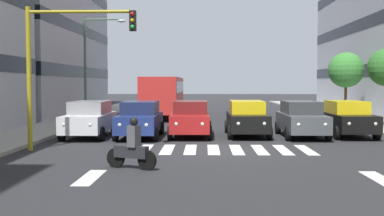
{
  "coord_description": "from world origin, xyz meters",
  "views": [
    {
      "loc": [
        0.82,
        18.22,
        2.61
      ],
      "look_at": [
        1.42,
        -5.11,
        1.35
      ],
      "focal_mm": 43.94,
      "sensor_mm": 36.0,
      "label": 1
    }
  ],
  "objects_px": {
    "car_4": "(140,119)",
    "traffic_light_gantry": "(60,54)",
    "car_5": "(89,119)",
    "car_1": "(301,119)",
    "car_2": "(247,118)",
    "street_tree_2": "(346,70)",
    "bus_behind_traffic": "(164,93)",
    "car_3": "(191,118)",
    "street_lamp_right": "(92,57)",
    "motorcycle_with_rider": "(132,148)",
    "car_0": "(347,118)"
  },
  "relations": [
    {
      "from": "car_0",
      "to": "street_lamp_right",
      "type": "relative_size",
      "value": 0.66
    },
    {
      "from": "car_2",
      "to": "street_lamp_right",
      "type": "relative_size",
      "value": 0.66
    },
    {
      "from": "motorcycle_with_rider",
      "to": "traffic_light_gantry",
      "type": "relative_size",
      "value": 0.29
    },
    {
      "from": "car_2",
      "to": "car_5",
      "type": "distance_m",
      "value": 7.62
    },
    {
      "from": "car_3",
      "to": "car_1",
      "type": "bearing_deg",
      "value": 177.86
    },
    {
      "from": "car_2",
      "to": "street_tree_2",
      "type": "height_order",
      "value": "street_tree_2"
    },
    {
      "from": "car_5",
      "to": "car_4",
      "type": "bearing_deg",
      "value": 179.39
    },
    {
      "from": "car_0",
      "to": "car_1",
      "type": "bearing_deg",
      "value": 10.66
    },
    {
      "from": "car_2",
      "to": "motorcycle_with_rider",
      "type": "height_order",
      "value": "car_2"
    },
    {
      "from": "street_tree_2",
      "to": "street_lamp_right",
      "type": "bearing_deg",
      "value": 12.03
    },
    {
      "from": "traffic_light_gantry",
      "to": "bus_behind_traffic",
      "type": "bearing_deg",
      "value": -97.94
    },
    {
      "from": "street_tree_2",
      "to": "traffic_light_gantry",
      "type": "bearing_deg",
      "value": 45.85
    },
    {
      "from": "car_0",
      "to": "street_lamp_right",
      "type": "xyz_separation_m",
      "value": [
        14.22,
        -7.29,
        3.37
      ]
    },
    {
      "from": "car_1",
      "to": "car_4",
      "type": "bearing_deg",
      "value": 2.46
    },
    {
      "from": "car_3",
      "to": "car_4",
      "type": "bearing_deg",
      "value": 12.46
    },
    {
      "from": "car_1",
      "to": "car_3",
      "type": "bearing_deg",
      "value": -2.14
    },
    {
      "from": "motorcycle_with_rider",
      "to": "street_tree_2",
      "type": "bearing_deg",
      "value": -121.77
    },
    {
      "from": "car_2",
      "to": "traffic_light_gantry",
      "type": "bearing_deg",
      "value": 34.15
    },
    {
      "from": "street_tree_2",
      "to": "car_3",
      "type": "bearing_deg",
      "value": 46.06
    },
    {
      "from": "car_4",
      "to": "street_lamp_right",
      "type": "distance_m",
      "value": 9.69
    },
    {
      "from": "car_1",
      "to": "car_5",
      "type": "xyz_separation_m",
      "value": [
        10.15,
        0.31,
        0.0
      ]
    },
    {
      "from": "car_4",
      "to": "traffic_light_gantry",
      "type": "relative_size",
      "value": 0.81
    },
    {
      "from": "car_0",
      "to": "traffic_light_gantry",
      "type": "relative_size",
      "value": 0.81
    },
    {
      "from": "car_5",
      "to": "traffic_light_gantry",
      "type": "xyz_separation_m",
      "value": [
        0.03,
        4.43,
        2.8
      ]
    },
    {
      "from": "car_5",
      "to": "motorcycle_with_rider",
      "type": "relative_size",
      "value": 2.76
    },
    {
      "from": "bus_behind_traffic",
      "to": "traffic_light_gantry",
      "type": "height_order",
      "value": "traffic_light_gantry"
    },
    {
      "from": "car_5",
      "to": "traffic_light_gantry",
      "type": "bearing_deg",
      "value": 89.66
    },
    {
      "from": "car_4",
      "to": "car_5",
      "type": "distance_m",
      "value": 2.43
    },
    {
      "from": "car_4",
      "to": "traffic_light_gantry",
      "type": "height_order",
      "value": "traffic_light_gantry"
    },
    {
      "from": "car_4",
      "to": "traffic_light_gantry",
      "type": "bearing_deg",
      "value": 60.79
    },
    {
      "from": "bus_behind_traffic",
      "to": "motorcycle_with_rider",
      "type": "relative_size",
      "value": 6.52
    },
    {
      "from": "bus_behind_traffic",
      "to": "street_tree_2",
      "type": "bearing_deg",
      "value": 173.72
    },
    {
      "from": "bus_behind_traffic",
      "to": "traffic_light_gantry",
      "type": "distance_m",
      "value": 17.89
    },
    {
      "from": "motorcycle_with_rider",
      "to": "street_lamp_right",
      "type": "distance_m",
      "value": 17.4
    },
    {
      "from": "car_0",
      "to": "bus_behind_traffic",
      "type": "distance_m",
      "value": 16.03
    },
    {
      "from": "car_3",
      "to": "car_5",
      "type": "distance_m",
      "value": 4.86
    },
    {
      "from": "car_2",
      "to": "bus_behind_traffic",
      "type": "bearing_deg",
      "value": -67.56
    },
    {
      "from": "car_1",
      "to": "street_tree_2",
      "type": "relative_size",
      "value": 0.96
    },
    {
      "from": "street_tree_2",
      "to": "car_2",
      "type": "bearing_deg",
      "value": 53.7
    },
    {
      "from": "car_1",
      "to": "motorcycle_with_rider",
      "type": "xyz_separation_m",
      "value": [
        6.85,
        8.52,
        -0.24
      ]
    },
    {
      "from": "car_3",
      "to": "street_tree_2",
      "type": "distance_m",
      "value": 15.83
    },
    {
      "from": "traffic_light_gantry",
      "to": "street_tree_2",
      "type": "distance_m",
      "value": 22.54
    },
    {
      "from": "car_4",
      "to": "bus_behind_traffic",
      "type": "bearing_deg",
      "value": -90.0
    },
    {
      "from": "car_5",
      "to": "traffic_light_gantry",
      "type": "height_order",
      "value": "traffic_light_gantry"
    },
    {
      "from": "car_1",
      "to": "street_lamp_right",
      "type": "relative_size",
      "value": 0.66
    },
    {
      "from": "car_1",
      "to": "traffic_light_gantry",
      "type": "xyz_separation_m",
      "value": [
        10.18,
        4.73,
        2.8
      ]
    },
    {
      "from": "car_3",
      "to": "motorcycle_with_rider",
      "type": "relative_size",
      "value": 2.76
    },
    {
      "from": "car_1",
      "to": "traffic_light_gantry",
      "type": "relative_size",
      "value": 0.81
    },
    {
      "from": "car_0",
      "to": "motorcycle_with_rider",
      "type": "distance_m",
      "value": 12.81
    },
    {
      "from": "street_tree_2",
      "to": "bus_behind_traffic",
      "type": "bearing_deg",
      "value": -6.28
    }
  ]
}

